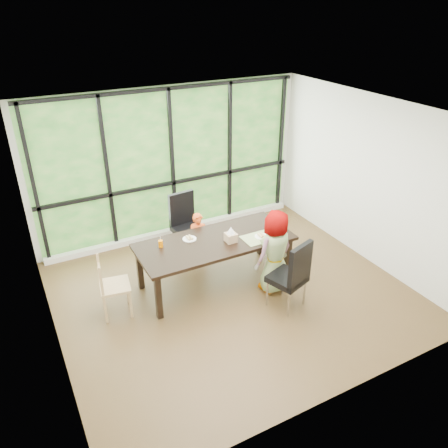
{
  "coord_description": "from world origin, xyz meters",
  "views": [
    {
      "loc": [
        -2.65,
        -4.75,
        4.03
      ],
      "look_at": [
        0.01,
        0.26,
        1.05
      ],
      "focal_mm": 35.39,
      "sensor_mm": 36.0,
      "label": 1
    }
  ],
  "objects_px": {
    "child_older": "(274,252)",
    "plate_far": "(189,239)",
    "dining_table": "(215,262)",
    "chair_interior_leather": "(287,274)",
    "chair_end_beech": "(115,286)",
    "tissue_box": "(231,237)",
    "chair_window_leather": "(188,226)",
    "orange_cup": "(161,244)",
    "child_toddler": "(199,240)",
    "green_cup": "(278,230)",
    "plate_near": "(261,237)"
  },
  "relations": [
    {
      "from": "plate_far",
      "to": "green_cup",
      "type": "xyz_separation_m",
      "value": [
        1.28,
        -0.47,
        0.05
      ]
    },
    {
      "from": "chair_window_leather",
      "to": "plate_far",
      "type": "xyz_separation_m",
      "value": [
        -0.31,
        -0.78,
        0.22
      ]
    },
    {
      "from": "dining_table",
      "to": "child_older",
      "type": "bearing_deg",
      "value": -38.93
    },
    {
      "from": "chair_window_leather",
      "to": "plate_near",
      "type": "distance_m",
      "value": 1.42
    },
    {
      "from": "chair_end_beech",
      "to": "green_cup",
      "type": "xyz_separation_m",
      "value": [
        2.51,
        -0.25,
        0.36
      ]
    },
    {
      "from": "dining_table",
      "to": "orange_cup",
      "type": "bearing_deg",
      "value": 165.43
    },
    {
      "from": "orange_cup",
      "to": "tissue_box",
      "type": "xyz_separation_m",
      "value": [
        0.98,
        -0.34,
        0.01
      ]
    },
    {
      "from": "chair_window_leather",
      "to": "tissue_box",
      "type": "distance_m",
      "value": 1.18
    },
    {
      "from": "chair_interior_leather",
      "to": "child_toddler",
      "type": "relative_size",
      "value": 1.17
    },
    {
      "from": "orange_cup",
      "to": "dining_table",
      "type": "bearing_deg",
      "value": -14.57
    },
    {
      "from": "plate_far",
      "to": "tissue_box",
      "type": "bearing_deg",
      "value": -33.62
    },
    {
      "from": "chair_end_beech",
      "to": "tissue_box",
      "type": "bearing_deg",
      "value": -84.54
    },
    {
      "from": "chair_interior_leather",
      "to": "chair_window_leather",
      "type": "bearing_deg",
      "value": -90.62
    },
    {
      "from": "chair_end_beech",
      "to": "chair_window_leather",
      "type": "bearing_deg",
      "value": -47.38
    },
    {
      "from": "chair_interior_leather",
      "to": "chair_end_beech",
      "type": "distance_m",
      "value": 2.4
    },
    {
      "from": "chair_end_beech",
      "to": "child_toddler",
      "type": "distance_m",
      "value": 1.67
    },
    {
      "from": "dining_table",
      "to": "chair_window_leather",
      "type": "distance_m",
      "value": 1.01
    },
    {
      "from": "child_toddler",
      "to": "orange_cup",
      "type": "distance_m",
      "value": 0.94
    },
    {
      "from": "plate_near",
      "to": "tissue_box",
      "type": "relative_size",
      "value": 1.3
    },
    {
      "from": "chair_window_leather",
      "to": "dining_table",
      "type": "bearing_deg",
      "value": -94.96
    },
    {
      "from": "chair_interior_leather",
      "to": "child_toddler",
      "type": "distance_m",
      "value": 1.71
    },
    {
      "from": "plate_near",
      "to": "tissue_box",
      "type": "distance_m",
      "value": 0.49
    },
    {
      "from": "chair_interior_leather",
      "to": "plate_far",
      "type": "height_order",
      "value": "chair_interior_leather"
    },
    {
      "from": "dining_table",
      "to": "tissue_box",
      "type": "relative_size",
      "value": 14.84
    },
    {
      "from": "chair_interior_leather",
      "to": "orange_cup",
      "type": "distance_m",
      "value": 1.87
    },
    {
      "from": "plate_far",
      "to": "green_cup",
      "type": "height_order",
      "value": "green_cup"
    },
    {
      "from": "orange_cup",
      "to": "tissue_box",
      "type": "relative_size",
      "value": 0.67
    },
    {
      "from": "child_older",
      "to": "plate_far",
      "type": "height_order",
      "value": "child_older"
    },
    {
      "from": "chair_window_leather",
      "to": "child_toddler",
      "type": "bearing_deg",
      "value": -93.45
    },
    {
      "from": "plate_far",
      "to": "tissue_box",
      "type": "distance_m",
      "value": 0.63
    },
    {
      "from": "dining_table",
      "to": "child_toddler",
      "type": "relative_size",
      "value": 2.53
    },
    {
      "from": "orange_cup",
      "to": "chair_interior_leather",
      "type": "bearing_deg",
      "value": -40.06
    },
    {
      "from": "dining_table",
      "to": "chair_interior_leather",
      "type": "height_order",
      "value": "chair_interior_leather"
    },
    {
      "from": "dining_table",
      "to": "chair_window_leather",
      "type": "height_order",
      "value": "chair_window_leather"
    },
    {
      "from": "chair_end_beech",
      "to": "plate_far",
      "type": "xyz_separation_m",
      "value": [
        1.23,
        0.22,
        0.31
      ]
    },
    {
      "from": "chair_end_beech",
      "to": "tissue_box",
      "type": "relative_size",
      "value": 5.7
    },
    {
      "from": "child_older",
      "to": "green_cup",
      "type": "distance_m",
      "value": 0.43
    },
    {
      "from": "plate_far",
      "to": "green_cup",
      "type": "distance_m",
      "value": 1.37
    },
    {
      "from": "dining_table",
      "to": "chair_end_beech",
      "type": "xyz_separation_m",
      "value": [
        -1.55,
        -0.01,
        0.08
      ]
    },
    {
      "from": "plate_far",
      "to": "orange_cup",
      "type": "relative_size",
      "value": 1.98
    },
    {
      "from": "dining_table",
      "to": "green_cup",
      "type": "distance_m",
      "value": 1.08
    },
    {
      "from": "child_toddler",
      "to": "child_older",
      "type": "height_order",
      "value": "child_older"
    },
    {
      "from": "chair_end_beech",
      "to": "child_older",
      "type": "height_order",
      "value": "child_older"
    },
    {
      "from": "green_cup",
      "to": "tissue_box",
      "type": "distance_m",
      "value": 0.77
    },
    {
      "from": "plate_far",
      "to": "plate_near",
      "type": "distance_m",
      "value": 1.09
    },
    {
      "from": "orange_cup",
      "to": "green_cup",
      "type": "xyz_separation_m",
      "value": [
        1.74,
        -0.46,
        0.0
      ]
    },
    {
      "from": "orange_cup",
      "to": "tissue_box",
      "type": "height_order",
      "value": "tissue_box"
    },
    {
      "from": "orange_cup",
      "to": "green_cup",
      "type": "distance_m",
      "value": 1.8
    },
    {
      "from": "orange_cup",
      "to": "plate_near",
      "type": "bearing_deg",
      "value": -16.68
    },
    {
      "from": "child_older",
      "to": "orange_cup",
      "type": "height_order",
      "value": "child_older"
    }
  ]
}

